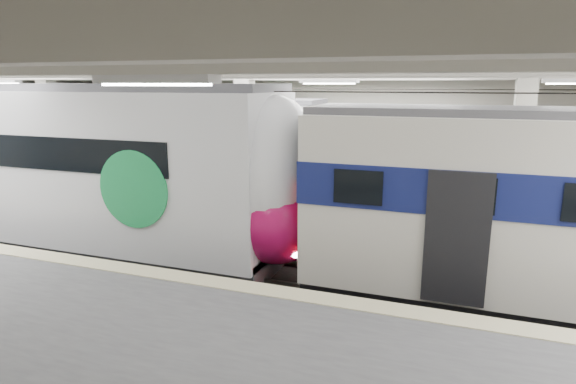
% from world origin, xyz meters
% --- Properties ---
extents(station_hall, '(36.00, 24.00, 5.75)m').
position_xyz_m(station_hall, '(0.00, -1.74, 3.24)').
color(station_hall, black).
rests_on(station_hall, ground).
extents(modern_emu, '(15.37, 3.17, 4.88)m').
position_xyz_m(modern_emu, '(-6.42, -0.00, 2.40)').
color(modern_emu, white).
rests_on(modern_emu, ground).
extents(far_train, '(13.54, 3.02, 4.33)m').
position_xyz_m(far_train, '(-8.00, 5.50, 2.24)').
color(far_train, white).
rests_on(far_train, ground).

